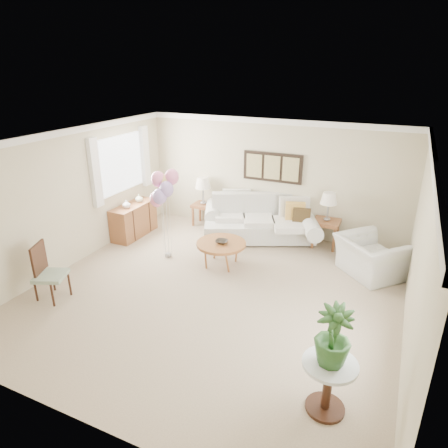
% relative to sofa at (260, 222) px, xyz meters
% --- Properties ---
extents(ground_plane, '(6.00, 6.00, 0.00)m').
position_rel_sofa_xyz_m(ground_plane, '(0.09, -2.57, -0.39)').
color(ground_plane, tan).
extents(room_shell, '(6.04, 6.04, 2.60)m').
position_rel_sofa_xyz_m(room_shell, '(-0.01, -2.47, 1.24)').
color(room_shell, beige).
rests_on(room_shell, ground).
extents(wall_art_triptych, '(1.35, 0.06, 0.65)m').
position_rel_sofa_xyz_m(wall_art_triptych, '(0.09, 0.40, 1.16)').
color(wall_art_triptych, black).
rests_on(wall_art_triptych, ground).
extents(sofa, '(3.02, 1.92, 0.98)m').
position_rel_sofa_xyz_m(sofa, '(0.00, 0.00, 0.00)').
color(sofa, silver).
rests_on(sofa, ground).
extents(end_table_left, '(0.49, 0.45, 0.54)m').
position_rel_sofa_xyz_m(end_table_left, '(-1.53, 0.18, 0.06)').
color(end_table_left, brown).
rests_on(end_table_left, ground).
extents(end_table_right, '(0.55, 0.50, 0.60)m').
position_rel_sofa_xyz_m(end_table_right, '(1.43, 0.14, 0.12)').
color(end_table_right, brown).
rests_on(end_table_right, ground).
extents(lamp_left, '(0.37, 0.37, 0.66)m').
position_rel_sofa_xyz_m(lamp_left, '(-1.53, 0.18, 0.65)').
color(lamp_left, gray).
rests_on(lamp_left, end_table_left).
extents(lamp_right, '(0.35, 0.35, 0.62)m').
position_rel_sofa_xyz_m(lamp_right, '(1.43, 0.14, 0.68)').
color(lamp_right, gray).
rests_on(lamp_right, end_table_right).
extents(coffee_table, '(0.96, 0.96, 0.48)m').
position_rel_sofa_xyz_m(coffee_table, '(-0.23, -1.58, 0.06)').
color(coffee_table, brown).
rests_on(coffee_table, ground).
extents(decor_bowl, '(0.26, 0.26, 0.06)m').
position_rel_sofa_xyz_m(decor_bowl, '(-0.21, -1.59, 0.13)').
color(decor_bowl, '#2B251E').
rests_on(decor_bowl, coffee_table).
extents(armchair, '(1.46, 1.46, 0.72)m').
position_rel_sofa_xyz_m(armchair, '(2.42, -0.76, -0.03)').
color(armchair, silver).
rests_on(armchair, ground).
extents(side_table, '(0.61, 0.61, 0.66)m').
position_rel_sofa_xyz_m(side_table, '(2.34, -4.27, 0.11)').
color(side_table, silver).
rests_on(side_table, ground).
extents(potted_plant, '(0.46, 0.46, 0.70)m').
position_rel_sofa_xyz_m(potted_plant, '(2.33, -4.27, 0.63)').
color(potted_plant, '#204F1E').
rests_on(potted_plant, side_table).
extents(accent_chair, '(0.61, 0.61, 0.96)m').
position_rel_sofa_xyz_m(accent_chair, '(-2.36, -3.82, 0.11)').
color(accent_chair, gray).
rests_on(accent_chair, ground).
extents(credenza, '(0.46, 1.20, 0.74)m').
position_rel_sofa_xyz_m(credenza, '(-2.66, -1.07, -0.02)').
color(credenza, brown).
rests_on(credenza, ground).
extents(vase_white, '(0.21, 0.21, 0.18)m').
position_rel_sofa_xyz_m(vase_white, '(-2.65, -1.30, 0.44)').
color(vase_white, silver).
rests_on(vase_white, credenza).
extents(vase_sage, '(0.20, 0.20, 0.18)m').
position_rel_sofa_xyz_m(vase_sage, '(-2.65, -0.84, 0.44)').
color(vase_sage, beige).
rests_on(vase_sage, credenza).
extents(balloon_cluster, '(0.51, 0.55, 1.82)m').
position_rel_sofa_xyz_m(balloon_cluster, '(-1.38, -1.72, 1.09)').
color(balloon_cluster, gray).
rests_on(balloon_cluster, ground).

